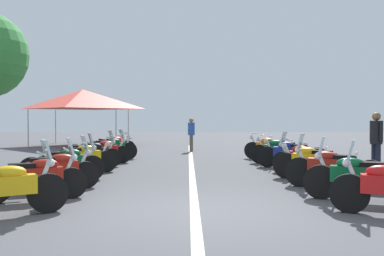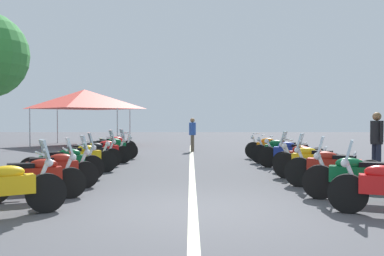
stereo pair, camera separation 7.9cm
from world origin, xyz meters
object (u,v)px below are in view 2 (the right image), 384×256
motorcycle_right_row_4 (307,158)px  motorcycle_left_row_1 (35,177)px  motorcycle_right_row_2 (332,167)px  motorcycle_left_row_8 (112,146)px  motorcycle_right_row_6 (281,151)px  motorcycle_left_row_4 (81,158)px  event_tent (84,99)px  motorcycle_right_row_1 (358,176)px  bystander_0 (192,132)px  motorcycle_left_row_7 (110,148)px  motorcycle_left_row_5 (90,154)px  motorcycle_left_row_6 (103,151)px  motorcycle_right_row_3 (313,162)px  motorcycle_left_row_3 (64,163)px  motorcycle_right_row_5 (292,153)px  bystander_2 (377,138)px  motorcycle_left_row_2 (54,169)px  motorcycle_right_row_7 (272,148)px

motorcycle_right_row_4 → motorcycle_left_row_1: bearing=58.2°
motorcycle_left_row_1 → motorcycle_right_row_2: bearing=-10.6°
motorcycle_left_row_8 → motorcycle_right_row_6: size_ratio=0.91×
motorcycle_left_row_4 → event_tent: 12.84m
motorcycle_left_row_8 → motorcycle_right_row_1: bearing=-81.1°
bystander_0 → motorcycle_left_row_4: bearing=75.9°
motorcycle_left_row_7 → event_tent: bearing=81.7°
motorcycle_left_row_5 → motorcycle_left_row_4: bearing=-110.5°
motorcycle_left_row_8 → motorcycle_right_row_4: (-5.19, -6.41, -0.00)m
motorcycle_right_row_1 → bystander_0: bearing=-53.9°
motorcycle_left_row_6 → motorcycle_right_row_3: size_ratio=1.03×
motorcycle_left_row_6 → motorcycle_left_row_3: bearing=-115.8°
motorcycle_right_row_6 → bystander_0: 6.20m
motorcycle_left_row_5 → event_tent: (10.92, 2.89, 2.19)m
motorcycle_right_row_1 → motorcycle_right_row_3: motorcycle_right_row_1 is taller
motorcycle_left_row_5 → motorcycle_right_row_3: bearing=-46.2°
motorcycle_left_row_1 → motorcycle_right_row_4: size_ratio=1.00×
motorcycle_left_row_6 → motorcycle_right_row_2: (-5.08, -6.15, 0.02)m
motorcycle_left_row_4 → motorcycle_right_row_5: 6.41m
motorcycle_left_row_6 → motorcycle_left_row_7: bearing=65.5°
motorcycle_left_row_6 → motorcycle_left_row_5: bearing=-121.9°
motorcycle_right_row_6 → motorcycle_right_row_3: bearing=106.7°
motorcycle_left_row_1 → bystander_2: bystander_2 is taller
motorcycle_left_row_2 → motorcycle_right_row_5: bearing=7.7°
motorcycle_left_row_6 → motorcycle_right_row_6: size_ratio=0.94×
motorcycle_left_row_4 → motorcycle_left_row_6: bearing=59.5°
motorcycle_left_row_5 → bystander_0: size_ratio=1.26×
motorcycle_left_row_7 → motorcycle_left_row_5: bearing=-122.5°
motorcycle_right_row_4 → motorcycle_right_row_7: bearing=-60.4°
motorcycle_left_row_1 → motorcycle_left_row_6: 6.41m
motorcycle_right_row_1 → event_tent: 18.84m
bystander_2 → motorcycle_right_row_2: bearing=38.0°
motorcycle_right_row_4 → motorcycle_right_row_7: (4.10, 0.20, 0.00)m
motorcycle_left_row_8 → motorcycle_left_row_3: bearing=-115.7°
motorcycle_left_row_3 → motorcycle_left_row_5: motorcycle_left_row_3 is taller
motorcycle_right_row_3 → motorcycle_left_row_7: bearing=-13.7°
motorcycle_left_row_6 → event_tent: 10.47m
motorcycle_left_row_4 → motorcycle_right_row_4: size_ratio=1.05×
motorcycle_left_row_7 → bystander_2: bearing=-55.6°
motorcycle_right_row_5 → motorcycle_left_row_3: bearing=41.6°
motorcycle_right_row_3 → motorcycle_right_row_4: motorcycle_right_row_4 is taller
motorcycle_left_row_6 → motorcycle_right_row_3: 7.16m
motorcycle_left_row_4 → motorcycle_right_row_2: (-2.56, -6.24, 0.02)m
motorcycle_left_row_1 → motorcycle_right_row_3: 6.59m
motorcycle_left_row_2 → motorcycle_left_row_4: motorcycle_left_row_2 is taller
motorcycle_left_row_1 → motorcycle_left_row_4: 3.89m
event_tent → motorcycle_right_row_5: bearing=-139.9°
motorcycle_left_row_6 → bystander_2: bearing=-43.5°
motorcycle_left_row_1 → event_tent: bearing=78.0°
motorcycle_left_row_5 → motorcycle_left_row_7: 2.44m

